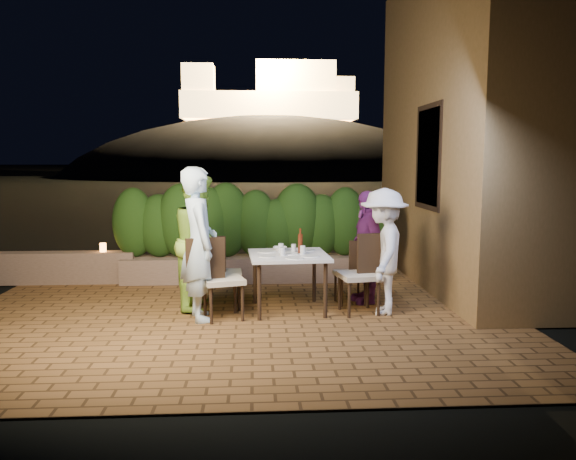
{
  "coord_description": "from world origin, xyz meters",
  "views": [
    {
      "loc": [
        0.23,
        -6.7,
        1.97
      ],
      "look_at": [
        0.66,
        0.56,
        1.05
      ],
      "focal_mm": 35.0,
      "sensor_mm": 36.0,
      "label": 1
    }
  ],
  "objects": [
    {
      "name": "plate_sw",
      "position": [
        0.38,
        0.62,
        0.76
      ],
      "size": [
        0.23,
        0.23,
        0.01
      ],
      "primitive_type": "cylinder",
      "color": "white",
      "rests_on": "dining_table"
    },
    {
      "name": "diner_green",
      "position": [
        -0.5,
        0.69,
        0.9
      ],
      "size": [
        0.71,
        0.89,
        1.79
      ],
      "primitive_type": "imported",
      "rotation": [
        0.0,
        0.0,
        1.54
      ],
      "color": "#A0D643",
      "rests_on": "ground"
    },
    {
      "name": "hill",
      "position": [
        2.0,
        60.0,
        -4.0
      ],
      "size": [
        52.0,
        40.0,
        22.0
      ],
      "primitive_type": "ellipsoid",
      "color": "black",
      "rests_on": "ground"
    },
    {
      "name": "window_frame",
      "position": [
        2.81,
        1.5,
        2.0
      ],
      "size": [
        0.06,
        1.15,
        1.55
      ],
      "primitive_type": "cube",
      "color": "black",
      "rests_on": "building_wall"
    },
    {
      "name": "glass_ne",
      "position": [
        0.84,
        0.41,
        0.81
      ],
      "size": [
        0.07,
        0.07,
        0.12
      ],
      "primitive_type": "cylinder",
      "color": "silver",
      "rests_on": "dining_table"
    },
    {
      "name": "diner_purple",
      "position": [
        1.76,
        0.83,
        0.77
      ],
      "size": [
        0.5,
        0.95,
        1.55
      ],
      "primitive_type": "imported",
      "rotation": [
        0.0,
        0.0,
        -1.43
      ],
      "color": "#6C256F",
      "rests_on": "ground"
    },
    {
      "name": "chair_left_back",
      "position": [
        -0.18,
        0.66,
        0.48
      ],
      "size": [
        0.47,
        0.47,
        0.96
      ],
      "primitive_type": null,
      "rotation": [
        0.0,
        0.0,
        0.05
      ],
      "color": "black",
      "rests_on": "ground"
    },
    {
      "name": "glass_nw",
      "position": [
        0.58,
        0.32,
        0.8
      ],
      "size": [
        0.06,
        0.06,
        0.11
      ],
      "primitive_type": "cylinder",
      "color": "silver",
      "rests_on": "dining_table"
    },
    {
      "name": "plate_front",
      "position": [
        0.72,
        0.12,
        0.76
      ],
      "size": [
        0.22,
        0.22,
        0.01
      ],
      "primitive_type": "cylinder",
      "color": "white",
      "rests_on": "dining_table"
    },
    {
      "name": "fortress",
      "position": [
        2.0,
        60.0,
        10.5
      ],
      "size": [
        26.0,
        8.0,
        8.0
      ],
      "primitive_type": null,
      "color": "#FFCC7A",
      "rests_on": "hill"
    },
    {
      "name": "plate_se",
      "position": [
        0.92,
        0.72,
        0.76
      ],
      "size": [
        0.23,
        0.23,
        0.01
      ],
      "primitive_type": "cylinder",
      "color": "white",
      "rests_on": "dining_table"
    },
    {
      "name": "plate_centre",
      "position": [
        0.67,
        0.45,
        0.76
      ],
      "size": [
        0.24,
        0.24,
        0.01
      ],
      "primitive_type": "cylinder",
      "color": "white",
      "rests_on": "dining_table"
    },
    {
      "name": "ground",
      "position": [
        0.0,
        0.0,
        -0.02
      ],
      "size": [
        400.0,
        400.0,
        0.0
      ],
      "primitive_type": "plane",
      "color": "black",
      "rests_on": "ground"
    },
    {
      "name": "beer_bottle",
      "position": [
        0.82,
        0.53,
        0.91
      ],
      "size": [
        0.06,
        0.06,
        0.32
      ],
      "primitive_type": null,
      "color": "#501C0D",
      "rests_on": "dining_table"
    },
    {
      "name": "diner_white",
      "position": [
        1.86,
        0.26,
        0.8
      ],
      "size": [
        0.84,
        1.16,
        1.61
      ],
      "primitive_type": "imported",
      "rotation": [
        0.0,
        0.0,
        -1.83
      ],
      "color": "white",
      "rests_on": "ground"
    },
    {
      "name": "chair_right_front",
      "position": [
        1.56,
        0.28,
        0.51
      ],
      "size": [
        0.55,
        0.55,
        1.03
      ],
      "primitive_type": null,
      "rotation": [
        0.0,
        0.0,
        3.3
      ],
      "color": "black",
      "rests_on": "ground"
    },
    {
      "name": "building_wall",
      "position": [
        3.6,
        2.0,
        2.5
      ],
      "size": [
        1.6,
        5.0,
        5.0
      ],
      "primitive_type": "cube",
      "color": "olive",
      "rests_on": "ground"
    },
    {
      "name": "terrace_floor",
      "position": [
        0.0,
        0.5,
        -0.07
      ],
      "size": [
        7.0,
        6.0,
        0.15
      ],
      "primitive_type": "cube",
      "color": "brown",
      "rests_on": "ground"
    },
    {
      "name": "chair_right_back",
      "position": [
        1.53,
        0.75,
        0.44
      ],
      "size": [
        0.45,
        0.45,
        0.87
      ],
      "primitive_type": null,
      "rotation": [
        0.0,
        0.0,
        3.26
      ],
      "color": "black",
      "rests_on": "ground"
    },
    {
      "name": "dining_table",
      "position": [
        0.66,
        0.46,
        0.38
      ],
      "size": [
        1.06,
        1.06,
        0.75
      ],
      "primitive_type": null,
      "rotation": [
        0.0,
        0.0,
        0.06
      ],
      "color": "white",
      "rests_on": "ground"
    },
    {
      "name": "chair_left_front",
      "position": [
        -0.17,
        0.13,
        0.51
      ],
      "size": [
        0.59,
        0.59,
        1.02
      ],
      "primitive_type": null,
      "rotation": [
        0.0,
        0.0,
        0.28
      ],
      "color": "black",
      "rests_on": "ground"
    },
    {
      "name": "glass_se",
      "position": [
        0.74,
        0.61,
        0.8
      ],
      "size": [
        0.06,
        0.06,
        0.11
      ],
      "primitive_type": "cylinder",
      "color": "silver",
      "rests_on": "dining_table"
    },
    {
      "name": "glass_sw",
      "position": [
        0.57,
        0.61,
        0.81
      ],
      "size": [
        0.07,
        0.07,
        0.12
      ],
      "primitive_type": "cylinder",
      "color": "silver",
      "rests_on": "dining_table"
    },
    {
      "name": "window_pane",
      "position": [
        2.82,
        1.5,
        2.0
      ],
      "size": [
        0.08,
        1.0,
        1.4
      ],
      "primitive_type": "cube",
      "color": "black",
      "rests_on": "building_wall"
    },
    {
      "name": "diner_blue",
      "position": [
        -0.46,
        0.14,
        0.94
      ],
      "size": [
        0.62,
        0.78,
        1.88
      ],
      "primitive_type": "imported",
      "rotation": [
        0.0,
        0.0,
        1.85
      ],
      "color": "#C1E3F8",
      "rests_on": "ground"
    },
    {
      "name": "parapet",
      "position": [
        -2.8,
        2.3,
        0.25
      ],
      "size": [
        2.2,
        0.3,
        0.5
      ],
      "primitive_type": "cube",
      "color": "#785E4C",
      "rests_on": "ground"
    },
    {
      "name": "plate_ne",
      "position": [
        0.92,
        0.24,
        0.76
      ],
      "size": [
        0.22,
        0.22,
        0.01
      ],
      "primitive_type": "cylinder",
      "color": "white",
      "rests_on": "dining_table"
    },
    {
      "name": "hedge",
      "position": [
        0.2,
        2.3,
        0.95
      ],
      "size": [
        4.0,
        0.7,
        1.1
      ],
      "primitive_type": null,
      "color": "#1B390F",
      "rests_on": "planter"
    },
    {
      "name": "planter",
      "position": [
        0.2,
        2.3,
        0.2
      ],
      "size": [
        4.2,
        0.55,
        0.4
      ],
      "primitive_type": "cube",
      "color": "#785E4C",
      "rests_on": "ground"
    },
    {
      "name": "bowl",
      "position": [
        0.57,
        0.77,
        0.77
      ],
      "size": [
        0.2,
        0.2,
        0.05
      ],
      "primitive_type": "imported",
      "rotation": [
        0.0,
        0.0,
        -0.06
      ],
      "color": "white",
      "rests_on": "dining_table"
    },
    {
      "name": "parapet_lamp",
      "position": [
        -2.19,
        2.3,
        0.57
      ],
      "size": [
        0.1,
        0.1,
        0.14
      ],
      "primitive_type": "cylinder",
      "color": "orange",
      "rests_on": "parapet"
    },
    {
      "name": "plate_nw",
      "position": [
        0.38,
        0.26,
        0.76
      ],
      "size": [
        0.2,
        0.2,
        0.01
      ],
      "primitive_type": "cylinder",
      "color": "white",
      "rests_on": "dining_table"
    }
  ]
}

